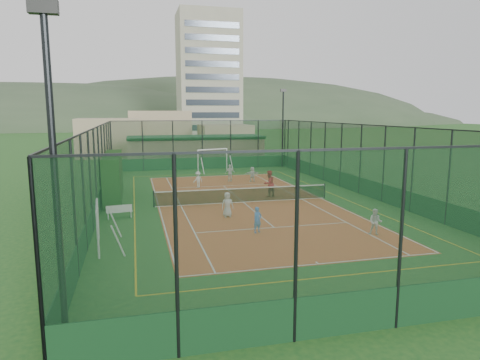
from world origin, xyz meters
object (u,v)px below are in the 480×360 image
object	(u,v)px
white_bench	(119,211)
coach	(269,184)
child_far_left	(198,180)
floodlight_sw	(56,193)
futsal_goal_far	(213,161)
child_near_right	(375,222)
floodlight_ne	(283,128)
futsal_goal_near	(98,227)
child_near_mid	(257,220)
child_far_right	(230,173)
apartment_tower	(208,75)
clubhouse	(196,150)
child_near_left	(227,205)
child_far_back	(252,174)

from	to	relation	value
white_bench	coach	size ratio (longest dim) A/B	0.76
white_bench	child_far_left	world-z (taller)	child_far_left
floodlight_sw	futsal_goal_far	xyz separation A→B (m)	(9.27, 31.39, -3.02)
futsal_goal_far	child_near_right	xyz separation A→B (m)	(3.66, -23.61, -0.45)
floodlight_ne	child_near_right	xyz separation A→B (m)	(-4.27, -25.42, -3.47)
coach	futsal_goal_near	bearing A→B (deg)	13.70
child_near_mid	child_far_right	size ratio (longest dim) A/B	0.89
child_near_right	child_far_left	world-z (taller)	child_near_right
apartment_tower	coach	world-z (taller)	apartment_tower
floodlight_sw	clubhouse	bearing A→B (deg)	77.44
floodlight_ne	apartment_tower	world-z (taller)	apartment_tower
futsal_goal_far	child_far_right	world-z (taller)	futsal_goal_far
child_near_right	child_far_left	size ratio (longest dim) A/B	1.00
apartment_tower	futsal_goal_far	world-z (taller)	apartment_tower
child_near_left	child_far_left	size ratio (longest dim) A/B	1.10
futsal_goal_far	child_far_left	distance (m)	9.10
clubhouse	child_near_right	bearing A→B (deg)	-82.00
futsal_goal_far	floodlight_ne	bearing A→B (deg)	-8.05
child_far_right	white_bench	bearing A→B (deg)	41.54
clubhouse	child_near_right	world-z (taller)	clubhouse
clubhouse	apartment_tower	world-z (taller)	apartment_tower
futsal_goal_near	futsal_goal_far	distance (m)	24.31
child_far_back	coach	distance (m)	6.64
apartment_tower	child_far_right	size ratio (longest dim) A/B	20.62
futsal_goal_far	child_near_left	world-z (taller)	futsal_goal_far
child_near_mid	coach	xyz separation A→B (m)	(3.29, 8.41, 0.28)
child_near_left	child_far_left	distance (m)	9.71
clubhouse	child_far_back	world-z (taller)	clubhouse
clubhouse	futsal_goal_near	world-z (taller)	clubhouse
clubhouse	futsal_goal_far	bearing A→B (deg)	-84.71
child_far_right	futsal_goal_far	bearing A→B (deg)	-96.23
floodlight_ne	child_far_right	bearing A→B (deg)	-133.10
child_far_right	coach	distance (m)	7.24
futsal_goal_near	child_near_right	distance (m)	12.90
white_bench	futsal_goal_far	distance (m)	19.15
apartment_tower	child_near_mid	xyz separation A→B (m)	(-13.09, -89.06, -14.35)
child_far_right	child_far_back	distance (m)	1.90
clubhouse	white_bench	xyz separation A→B (m)	(-7.80, -24.37, -1.18)
floodlight_sw	apartment_tower	world-z (taller)	apartment_tower
futsal_goal_far	coach	size ratio (longest dim) A/B	1.85
floodlight_ne	clubhouse	distance (m)	10.47
child_near_left	floodlight_ne	bearing A→B (deg)	61.44
futsal_goal_near	child_near_left	distance (m)	7.86
child_near_left	child_far_left	bearing A→B (deg)	90.25
futsal_goal_near	child_far_left	world-z (taller)	futsal_goal_near
futsal_goal_far	child_far_back	world-z (taller)	futsal_goal_far
floodlight_ne	child_far_back	size ratio (longest dim) A/B	6.48
white_bench	clubhouse	bearing A→B (deg)	63.85
apartment_tower	child_far_left	distance (m)	78.49
apartment_tower	child_near_left	distance (m)	87.86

